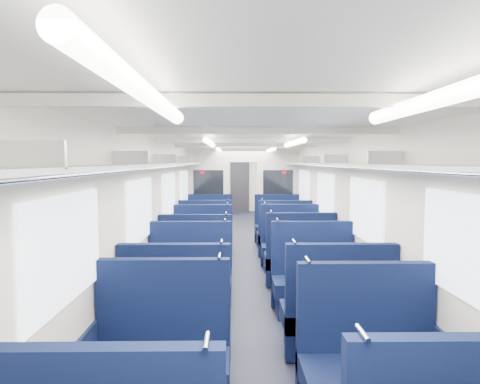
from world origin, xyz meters
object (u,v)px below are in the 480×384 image
seat_9 (337,319)px  seat_11 (314,284)px  bulkhead (243,192)px  seat_10 (189,285)px  seat_8 (177,319)px  seat_14 (202,250)px  end_door (240,187)px  seat_7 (370,371)px  seat_13 (299,262)px  seat_12 (196,265)px  seat_15 (291,249)px  seat_6 (161,363)px  seat_19 (278,229)px  seat_17 (284,238)px  seat_18 (210,228)px  seat_16 (206,238)px

seat_9 → seat_11: bearing=90.0°
bulkhead → seat_10: 5.27m
seat_8 → seat_14: bearing=90.0°
end_door → seat_14: 9.28m
seat_7 → seat_13: bearing=90.0°
seat_10 → seat_12: 1.05m
seat_11 → seat_14: size_ratio=1.00×
seat_15 → seat_8: bearing=-115.2°
end_door → seat_11: size_ratio=1.61×
seat_6 → seat_9: bearing=29.5°
seat_11 → seat_19: bearing=90.0°
seat_9 → seat_6: bearing=-150.5°
seat_15 → seat_7: bearing=-90.0°
seat_7 → seat_9: same height
seat_10 → seat_15: size_ratio=1.00×
end_door → seat_10: bearing=-94.1°
seat_6 → seat_13: size_ratio=1.00×
seat_10 → end_door: bearing=85.9°
end_door → seat_17: (0.83, -8.09, -0.62)m
seat_6 → seat_10: same height
seat_9 → seat_12: bearing=125.6°
seat_8 → seat_18: bearing=90.0°
seat_11 → seat_13: 1.27m
seat_8 → seat_15: 3.90m
seat_14 → seat_18: 2.47m
seat_7 → seat_10: 2.88m
seat_7 → seat_19: (0.00, 7.02, 0.00)m
seat_6 → seat_13: same height
seat_11 → seat_16: same height
seat_19 → seat_13: bearing=-90.0°
seat_12 → seat_16: (0.00, 2.40, 0.00)m
seat_12 → seat_17: size_ratio=1.00×
end_door → seat_12: 10.46m
seat_18 → seat_16: bearing=-90.0°
seat_14 → seat_19: size_ratio=1.00×
seat_8 → seat_17: 4.91m
end_door → seat_11: (0.83, -11.48, -0.62)m
seat_6 → seat_18: 6.92m
seat_18 → seat_6: bearing=-90.0°
seat_11 → end_door: bearing=94.1°
seat_16 → seat_19: (1.66, 1.21, 0.00)m
seat_9 → seat_19: size_ratio=1.00×
seat_6 → seat_18: (0.00, 6.92, 0.00)m
seat_9 → seat_15: size_ratio=1.00×
seat_8 → end_door: bearing=86.3°
seat_7 → seat_19: bearing=90.0°
bulkhead → seat_7: 7.59m
seat_18 → seat_17: bearing=-38.9°
bulkhead → seat_13: (0.83, -3.88, -0.85)m
seat_6 → seat_11: size_ratio=1.00×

